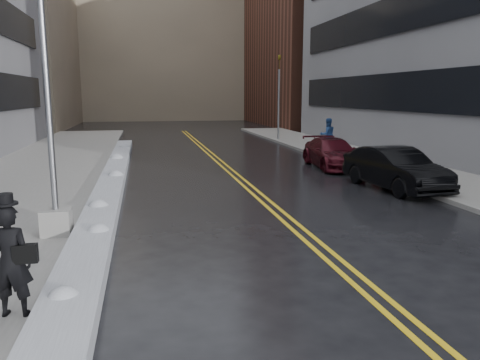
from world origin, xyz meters
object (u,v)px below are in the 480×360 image
fire_hydrant (377,158)px  pedestrian_east (328,135)px  traffic_signal (279,94)px  car_maroon (332,153)px  lamppost (50,132)px  car_black (395,169)px  pedestrian_fedora (11,261)px

fire_hydrant → pedestrian_east: pedestrian_east is taller
traffic_signal → car_maroon: bearing=-95.1°
lamppost → car_black: 11.59m
traffic_signal → car_black: 18.40m
pedestrian_east → car_maroon: (-1.70, -4.79, -0.42)m
car_maroon → traffic_signal: bearing=88.5°
car_black → car_maroon: (-0.14, 5.34, -0.08)m
lamppost → pedestrian_east: (12.36, 13.95, -1.44)m
fire_hydrant → traffic_signal: 14.30m
lamppost → pedestrian_east: lamppost is taller
traffic_signal → car_maroon: traffic_signal is taller
pedestrian_fedora → lamppost: bearing=-80.2°
traffic_signal → car_maroon: 13.17m
fire_hydrant → pedestrian_east: (0.06, 5.95, 0.55)m
fire_hydrant → traffic_signal: size_ratio=0.12×
lamppost → pedestrian_east: size_ratio=4.04×
pedestrian_east → car_maroon: size_ratio=0.41×
fire_hydrant → car_maroon: 2.01m
pedestrian_fedora → pedestrian_east: bearing=-115.6°
pedestrian_east → lamppost: bearing=47.5°
lamppost → car_maroon: (10.66, 9.16, -1.86)m
lamppost → fire_hydrant: (12.30, 8.00, -1.98)m
fire_hydrant → pedestrian_east: 5.98m
fire_hydrant → car_black: bearing=-109.7°
fire_hydrant → pedestrian_fedora: size_ratio=0.44×
lamppost → pedestrian_fedora: 4.46m
fire_hydrant → car_black: 4.45m
lamppost → pedestrian_east: bearing=48.5°
pedestrian_fedora → car_black: pedestrian_fedora is taller
fire_hydrant → pedestrian_fedora: bearing=-135.0°
traffic_signal → car_black: bearing=-93.1°
lamppost → car_maroon: bearing=40.7°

